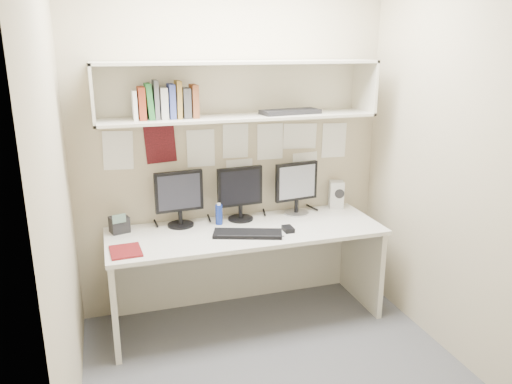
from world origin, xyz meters
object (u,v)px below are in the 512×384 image
object	(u,v)px
desk_phone	(119,224)
monitor_left	(179,196)
monitor_right	(296,186)
speaker	(336,194)
desk	(246,274)
monitor_center	(240,191)
keyboard	(248,234)
maroon_notebook	(126,251)

from	to	relation	value
desk_phone	monitor_left	bearing A→B (deg)	-14.59
monitor_left	desk_phone	world-z (taller)	monitor_left
monitor_right	speaker	distance (m)	0.39
desk	speaker	xyz separation A→B (m)	(0.85, 0.27, 0.48)
monitor_center	keyboard	xyz separation A→B (m)	(-0.04, -0.35, -0.22)
desk	keyboard	size ratio (longest dim) A/B	4.13
speaker	maroon_notebook	bearing A→B (deg)	-149.20
monitor_left	maroon_notebook	world-z (taller)	monitor_left
monitor_right	monitor_center	bearing A→B (deg)	172.28
monitor_right	speaker	size ratio (longest dim) A/B	1.86
keyboard	desk_phone	bearing A→B (deg)	177.83
monitor_left	keyboard	bearing A→B (deg)	-44.05
maroon_notebook	speaker	bearing A→B (deg)	11.09
keyboard	speaker	world-z (taller)	speaker
maroon_notebook	desk_phone	distance (m)	0.39
speaker	desk	bearing A→B (deg)	-146.31
monitor_center	speaker	distance (m)	0.85
monitor_center	maroon_notebook	bearing A→B (deg)	-160.38
monitor_right	maroon_notebook	xyz separation A→B (m)	(-1.35, -0.40, -0.22)
maroon_notebook	monitor_right	bearing A→B (deg)	13.05
desk	desk_phone	distance (m)	1.00
keyboard	monitor_center	bearing A→B (deg)	102.03
monitor_right	keyboard	bearing A→B (deg)	-153.26
keyboard	desk_phone	distance (m)	0.93
monitor_right	desk_phone	size ratio (longest dim) A/B	2.71
speaker	desk_phone	xyz separation A→B (m)	(-1.74, -0.06, -0.05)
monitor_left	maroon_notebook	distance (m)	0.62
speaker	desk_phone	bearing A→B (deg)	-161.67
monitor_right	desk	bearing A→B (deg)	-163.15
monitor_center	keyboard	distance (m)	0.41
keyboard	desk	bearing A→B (deg)	98.16
maroon_notebook	desk_phone	xyz separation A→B (m)	(-0.02, 0.38, 0.05)
monitor_right	maroon_notebook	world-z (taller)	monitor_right
desk	maroon_notebook	bearing A→B (deg)	-168.52
speaker	maroon_notebook	xyz separation A→B (m)	(-1.72, -0.44, -0.11)
desk_phone	keyboard	bearing A→B (deg)	-37.35
desk	speaker	world-z (taller)	speaker
monitor_center	maroon_notebook	size ratio (longest dim) A/B	1.72
monitor_left	maroon_notebook	bearing A→B (deg)	-141.51
monitor_center	maroon_notebook	xyz separation A→B (m)	(-0.89, -0.40, -0.22)
monitor_left	speaker	size ratio (longest dim) A/B	1.86
speaker	desk_phone	world-z (taller)	speaker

